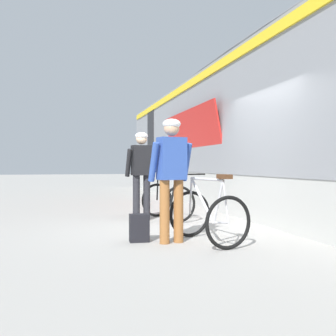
{
  "coord_description": "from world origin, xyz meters",
  "views": [
    {
      "loc": [
        -2.22,
        -6.47,
        1.11
      ],
      "look_at": [
        -0.31,
        0.68,
        1.05
      ],
      "focal_mm": 42.03,
      "sensor_mm": 36.0,
      "label": 1
    }
  ],
  "objects_px": {
    "cyclist_far_in_dark": "(141,168)",
    "bicycle_near_silver": "(208,215)",
    "cyclist_near_in_blue": "(171,169)",
    "backpack_on_platform": "(139,228)",
    "train_car": "(283,129)",
    "bicycle_far_black": "(168,200)"
  },
  "relations": [
    {
      "from": "cyclist_far_in_dark",
      "to": "bicycle_near_silver",
      "type": "height_order",
      "value": "cyclist_far_in_dark"
    },
    {
      "from": "cyclist_near_in_blue",
      "to": "backpack_on_platform",
      "type": "bearing_deg",
      "value": 154.54
    },
    {
      "from": "cyclist_far_in_dark",
      "to": "bicycle_near_silver",
      "type": "xyz_separation_m",
      "value": [
        0.47,
        -2.49,
        -0.65
      ]
    },
    {
      "from": "cyclist_far_in_dark",
      "to": "cyclist_near_in_blue",
      "type": "bearing_deg",
      "value": -90.73
    },
    {
      "from": "train_car",
      "to": "bicycle_near_silver",
      "type": "distance_m",
      "value": 4.56
    },
    {
      "from": "bicycle_far_black",
      "to": "bicycle_near_silver",
      "type": "bearing_deg",
      "value": -91.25
    },
    {
      "from": "cyclist_far_in_dark",
      "to": "backpack_on_platform",
      "type": "distance_m",
      "value": 2.37
    },
    {
      "from": "cyclist_near_in_blue",
      "to": "bicycle_far_black",
      "type": "relative_size",
      "value": 1.49
    },
    {
      "from": "bicycle_far_black",
      "to": "backpack_on_platform",
      "type": "distance_m",
      "value": 2.33
    },
    {
      "from": "cyclist_near_in_blue",
      "to": "bicycle_near_silver",
      "type": "height_order",
      "value": "cyclist_near_in_blue"
    },
    {
      "from": "cyclist_far_in_dark",
      "to": "bicycle_near_silver",
      "type": "distance_m",
      "value": 2.62
    },
    {
      "from": "cyclist_near_in_blue",
      "to": "cyclist_far_in_dark",
      "type": "height_order",
      "value": "same"
    },
    {
      "from": "bicycle_far_black",
      "to": "backpack_on_platform",
      "type": "relative_size",
      "value": 2.97
    },
    {
      "from": "train_car",
      "to": "backpack_on_platform",
      "type": "height_order",
      "value": "train_car"
    },
    {
      "from": "cyclist_near_in_blue",
      "to": "bicycle_near_silver",
      "type": "relative_size",
      "value": 1.48
    },
    {
      "from": "train_car",
      "to": "bicycle_near_silver",
      "type": "xyz_separation_m",
      "value": [
        -3.03,
        -3.03,
        -1.56
      ]
    },
    {
      "from": "cyclist_far_in_dark",
      "to": "backpack_on_platform",
      "type": "relative_size",
      "value": 4.4
    },
    {
      "from": "bicycle_far_black",
      "to": "cyclist_far_in_dark",
      "type": "bearing_deg",
      "value": 173.26
    },
    {
      "from": "train_car",
      "to": "backpack_on_platform",
      "type": "distance_m",
      "value": 5.1
    },
    {
      "from": "train_car",
      "to": "bicycle_far_black",
      "type": "height_order",
      "value": "train_car"
    },
    {
      "from": "train_car",
      "to": "backpack_on_platform",
      "type": "relative_size",
      "value": 54.87
    },
    {
      "from": "bicycle_near_silver",
      "to": "bicycle_far_black",
      "type": "xyz_separation_m",
      "value": [
        0.05,
        2.43,
        0.0
      ]
    }
  ]
}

